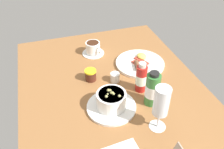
# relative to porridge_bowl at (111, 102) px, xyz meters

# --- Properties ---
(ground_plane) EXTENTS (1.10, 0.84, 0.03)m
(ground_plane) POSITION_rel_porridge_bowl_xyz_m (-0.12, 0.04, -0.05)
(ground_plane) COLOR brown
(porridge_bowl) EXTENTS (0.21, 0.21, 0.09)m
(porridge_bowl) POSITION_rel_porridge_bowl_xyz_m (0.00, 0.00, 0.00)
(porridge_bowl) COLOR white
(porridge_bowl) RESTS_ON ground_plane
(coffee_cup) EXTENTS (0.12, 0.12, 0.07)m
(coffee_cup) POSITION_rel_porridge_bowl_xyz_m (-0.43, 0.03, -0.00)
(coffee_cup) COLOR white
(coffee_cup) RESTS_ON ground_plane
(creamer_jug) EXTENTS (0.05, 0.04, 0.05)m
(creamer_jug) POSITION_rel_porridge_bowl_xyz_m (-0.17, 0.07, -0.01)
(creamer_jug) COLOR white
(creamer_jug) RESTS_ON ground_plane
(wine_glass) EXTENTS (0.07, 0.07, 0.20)m
(wine_glass) POSITION_rel_porridge_bowl_xyz_m (0.15, 0.14, 0.09)
(wine_glass) COLOR white
(wine_glass) RESTS_ON ground_plane
(jam_jar) EXTENTS (0.06, 0.06, 0.06)m
(jam_jar) POSITION_rel_porridge_bowl_xyz_m (-0.21, -0.04, -0.01)
(jam_jar) COLOR #492116
(jam_jar) RESTS_ON ground_plane
(sauce_bottle_green) EXTENTS (0.06, 0.06, 0.16)m
(sauce_bottle_green) POSITION_rel_porridge_bowl_xyz_m (0.02, 0.17, 0.04)
(sauce_bottle_green) COLOR #337233
(sauce_bottle_green) RESTS_ON ground_plane
(sauce_bottle_red) EXTENTS (0.05, 0.05, 0.15)m
(sauce_bottle_red) POSITION_rel_porridge_bowl_xyz_m (-0.07, 0.16, 0.03)
(sauce_bottle_red) COLOR #B21E19
(sauce_bottle_red) RESTS_ON ground_plane
(breakfast_plate) EXTENTS (0.25, 0.25, 0.04)m
(breakfast_plate) POSITION_rel_porridge_bowl_xyz_m (-0.26, 0.24, -0.03)
(breakfast_plate) COLOR white
(breakfast_plate) RESTS_ON ground_plane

